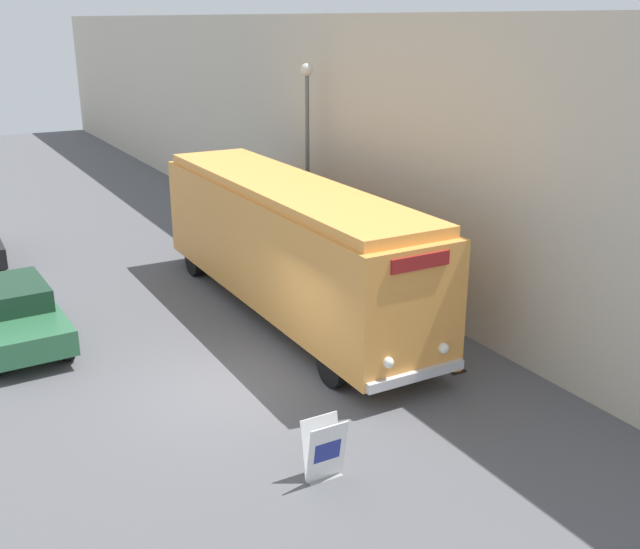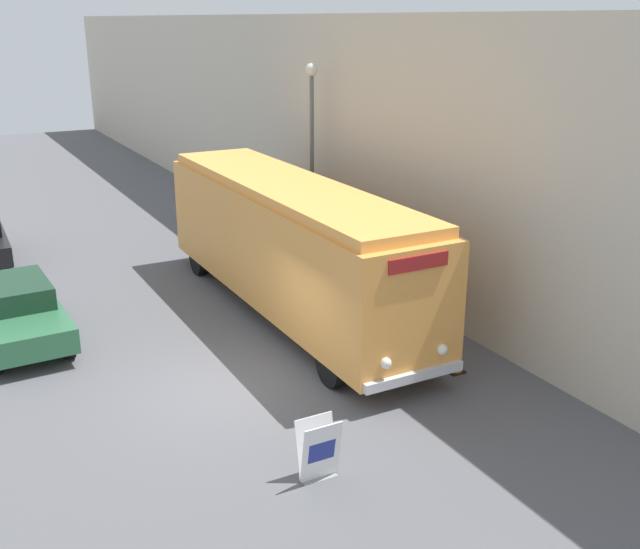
# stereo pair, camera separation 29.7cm
# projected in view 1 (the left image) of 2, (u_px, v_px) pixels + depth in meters

# --- Properties ---
(ground_plane) EXTENTS (80.00, 80.00, 0.00)m
(ground_plane) POSITION_uv_depth(u_px,v_px,m) (231.00, 390.00, 15.29)
(ground_plane) COLOR #56565B
(building_wall_right) EXTENTS (0.30, 60.00, 7.34)m
(building_wall_right) POSITION_uv_depth(u_px,v_px,m) (279.00, 129.00, 25.19)
(building_wall_right) COLOR beige
(building_wall_right) RESTS_ON ground_plane
(vintage_bus) EXTENTS (2.40, 11.03, 3.41)m
(vintage_bus) POSITION_uv_depth(u_px,v_px,m) (288.00, 242.00, 18.70)
(vintage_bus) COLOR black
(vintage_bus) RESTS_ON ground_plane
(sign_board) EXTENTS (0.69, 0.40, 1.06)m
(sign_board) POSITION_uv_depth(u_px,v_px,m) (324.00, 450.00, 12.22)
(sign_board) COLOR gray
(sign_board) RESTS_ON ground_plane
(streetlamp) EXTENTS (0.36, 0.36, 6.00)m
(streetlamp) POSITION_uv_depth(u_px,v_px,m) (307.00, 136.00, 21.96)
(streetlamp) COLOR #595E60
(streetlamp) RESTS_ON ground_plane
(parked_car_near) EXTENTS (1.97, 4.65, 1.42)m
(parked_car_near) POSITION_uv_depth(u_px,v_px,m) (13.00, 312.00, 17.36)
(parked_car_near) COLOR black
(parked_car_near) RESTS_ON ground_plane
(traffic_cone) EXTENTS (0.36, 0.36, 0.56)m
(traffic_cone) POSITION_uv_depth(u_px,v_px,m) (456.00, 359.00, 16.06)
(traffic_cone) COLOR black
(traffic_cone) RESTS_ON ground_plane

